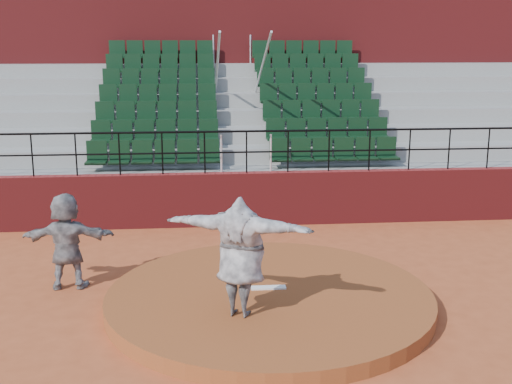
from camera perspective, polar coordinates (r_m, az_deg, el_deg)
ground at (r=11.05m, az=1.19°, el=-10.05°), size 90.00×90.00×0.00m
pitchers_mound at (r=11.00m, az=1.19°, el=-9.45°), size 5.50×5.50×0.25m
pitching_rubber at (r=11.09m, az=1.11°, el=-8.49°), size 0.60×0.15×0.03m
boundary_wall at (r=15.58m, az=-0.83°, el=-0.61°), size 24.00×0.30×1.30m
wall_railing at (r=15.32m, az=-0.85°, el=4.41°), size 24.04×0.05×1.03m
seating_deck at (r=19.00m, az=-1.68°, el=4.32°), size 24.00×5.97×4.63m
press_box_facade at (r=22.74m, az=-2.34°, el=11.10°), size 24.00×3.00×7.10m
pitcher at (r=9.77m, az=-1.40°, el=-5.75°), size 2.37×1.48×1.88m
fielder at (r=12.02m, az=-16.46°, el=-4.19°), size 1.65×0.56×1.77m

